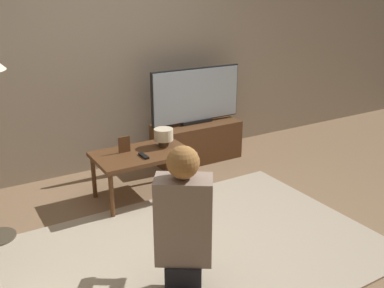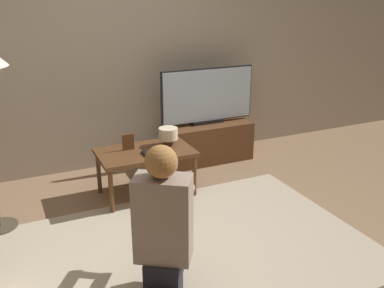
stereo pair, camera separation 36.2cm
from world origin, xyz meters
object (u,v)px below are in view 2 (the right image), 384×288
(coffee_table, at_px, (145,155))
(table_lamp, at_px, (168,135))
(person_kneeling, at_px, (163,227))
(tv, at_px, (208,96))

(coffee_table, height_order, table_lamp, table_lamp)
(coffee_table, bearing_deg, table_lamp, 11.24)
(coffee_table, height_order, person_kneeling, person_kneeling)
(tv, height_order, table_lamp, tv)
(coffee_table, bearing_deg, person_kneeling, -104.77)
(person_kneeling, height_order, table_lamp, person_kneeling)
(coffee_table, relative_size, person_kneeling, 0.87)
(person_kneeling, bearing_deg, table_lamp, -79.72)
(tv, xyz_separation_m, table_lamp, (-0.68, -0.52, -0.20))
(tv, height_order, person_kneeling, tv)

